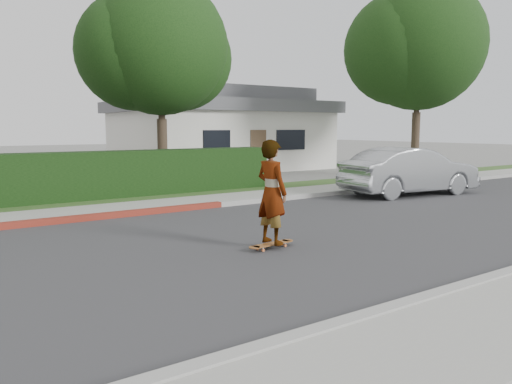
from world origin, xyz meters
The scene contains 13 objects.
ground centered at (0.00, 0.00, 0.00)m, with size 120.00×120.00×0.00m, color slate.
road centered at (0.00, 0.00, 0.01)m, with size 60.00×8.00×0.01m, color #2D2D30.
curb_near centered at (0.00, -4.10, 0.07)m, with size 60.00×0.20×0.15m, color #9E9E99.
curb_far centered at (0.00, 4.10, 0.07)m, with size 60.00×0.20×0.15m, color #9E9E99.
sidewalk_far centered at (0.00, 5.00, 0.06)m, with size 60.00×1.60×0.12m, color gray.
planting_strip centered at (0.00, 6.60, 0.05)m, with size 60.00×1.60×0.10m, color #2D4C1E.
hedge centered at (-3.00, 7.20, 0.75)m, with size 15.00×1.00×1.50m, color black.
tree_center centered at (1.49, 9.19, 4.90)m, with size 5.66×4.84×7.44m.
tree_right centered at (12.49, 6.69, 5.63)m, with size 6.32×5.60×8.56m.
house centered at (8.00, 16.00, 2.10)m, with size 10.60×8.60×4.30m.
skateboard centered at (-0.68, -0.62, 0.09)m, with size 1.04×0.31×0.09m.
skateboarder centered at (-0.68, -0.62, 1.05)m, with size 0.69×0.45×1.89m, color white.
car_silver centered at (7.45, 2.76, 0.78)m, with size 1.66×4.75×1.56m, color #A6A9AD.
Camera 1 is at (-5.97, -7.81, 2.21)m, focal length 35.00 mm.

